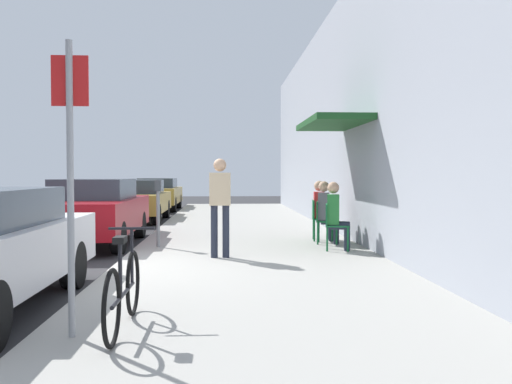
# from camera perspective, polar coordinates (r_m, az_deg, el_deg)

# --- Properties ---
(ground_plane) EXTENTS (60.00, 60.00, 0.00)m
(ground_plane) POSITION_cam_1_polar(r_m,az_deg,el_deg) (8.67, -15.08, -8.52)
(ground_plane) COLOR #2D2D30
(sidewalk_slab) EXTENTS (4.50, 32.00, 0.12)m
(sidewalk_slab) POSITION_cam_1_polar(r_m,az_deg,el_deg) (10.47, -0.57, -6.33)
(sidewalk_slab) COLOR #9E9B93
(sidewalk_slab) RESTS_ON ground_plane
(building_facade) EXTENTS (1.40, 32.00, 5.76)m
(building_facade) POSITION_cam_1_polar(r_m,az_deg,el_deg) (10.83, 12.34, 8.85)
(building_facade) COLOR #999EA8
(building_facade) RESTS_ON ground_plane
(parked_car_1) EXTENTS (1.80, 4.40, 1.45)m
(parked_car_1) POSITION_cam_1_polar(r_m,az_deg,el_deg) (12.47, -16.56, -1.88)
(parked_car_1) COLOR maroon
(parked_car_1) RESTS_ON ground_plane
(parked_car_2) EXTENTS (1.80, 4.40, 1.36)m
(parked_car_2) POSITION_cam_1_polar(r_m,az_deg,el_deg) (18.41, -12.26, -0.78)
(parked_car_2) COLOR #A58433
(parked_car_2) RESTS_ON ground_plane
(parked_car_3) EXTENTS (1.80, 4.40, 1.38)m
(parked_car_3) POSITION_cam_1_polar(r_m,az_deg,el_deg) (23.88, -10.22, -0.14)
(parked_car_3) COLOR #A58433
(parked_car_3) RESTS_ON ground_plane
(parking_meter) EXTENTS (0.12, 0.10, 1.32)m
(parking_meter) POSITION_cam_1_polar(r_m,az_deg,el_deg) (10.92, -10.17, -1.66)
(parking_meter) COLOR slate
(parking_meter) RESTS_ON sidewalk_slab
(street_sign) EXTENTS (0.32, 0.06, 2.60)m
(street_sign) POSITION_cam_1_polar(r_m,az_deg,el_deg) (5.05, -18.79, 2.74)
(street_sign) COLOR gray
(street_sign) RESTS_ON sidewalk_slab
(bicycle_0) EXTENTS (0.46, 1.71, 0.90)m
(bicycle_0) POSITION_cam_1_polar(r_m,az_deg,el_deg) (5.25, -13.65, -9.99)
(bicycle_0) COLOR black
(bicycle_0) RESTS_ON sidewalk_slab
(cafe_chair_0) EXTENTS (0.52, 0.52, 0.87)m
(cafe_chair_0) POSITION_cam_1_polar(r_m,az_deg,el_deg) (10.41, 8.04, -3.27)
(cafe_chair_0) COLOR #14592D
(cafe_chair_0) RESTS_ON sidewalk_slab
(seated_patron_0) EXTENTS (0.48, 0.42, 1.29)m
(seated_patron_0) POSITION_cam_1_polar(r_m,az_deg,el_deg) (10.40, 8.38, -2.21)
(seated_patron_0) COLOR #232838
(seated_patron_0) RESTS_ON sidewalk_slab
(cafe_chair_1) EXTENTS (0.53, 0.53, 0.87)m
(cafe_chair_1) POSITION_cam_1_polar(r_m,az_deg,el_deg) (11.37, 7.07, -2.83)
(cafe_chair_1) COLOR #14592D
(cafe_chair_1) RESTS_ON sidewalk_slab
(seated_patron_1) EXTENTS (0.49, 0.44, 1.29)m
(seated_patron_1) POSITION_cam_1_polar(r_m,az_deg,el_deg) (11.35, 7.37, -1.87)
(seated_patron_1) COLOR #232838
(seated_patron_1) RESTS_ON sidewalk_slab
(cafe_chair_2) EXTENTS (0.49, 0.49, 0.87)m
(cafe_chair_2) POSITION_cam_1_polar(r_m,az_deg,el_deg) (11.91, 6.58, -2.62)
(cafe_chair_2) COLOR #14592D
(cafe_chair_2) RESTS_ON sidewalk_slab
(seated_patron_2) EXTENTS (0.46, 0.39, 1.29)m
(seated_patron_2) POSITION_cam_1_polar(r_m,az_deg,el_deg) (11.90, 6.88, -1.69)
(seated_patron_2) COLOR #232838
(seated_patron_2) RESTS_ON sidewalk_slab
(pedestrian_standing) EXTENTS (0.36, 0.22, 1.70)m
(pedestrian_standing) POSITION_cam_1_polar(r_m,az_deg,el_deg) (9.38, -3.78, -0.78)
(pedestrian_standing) COLOR #232838
(pedestrian_standing) RESTS_ON sidewalk_slab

